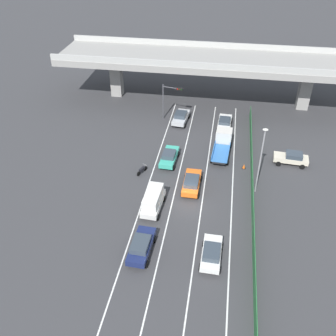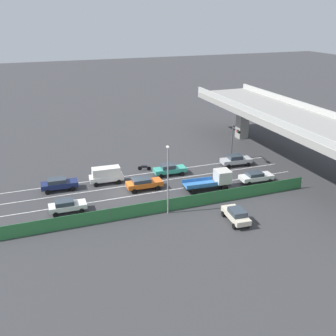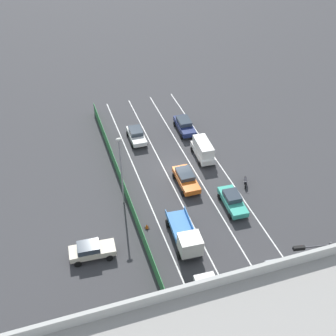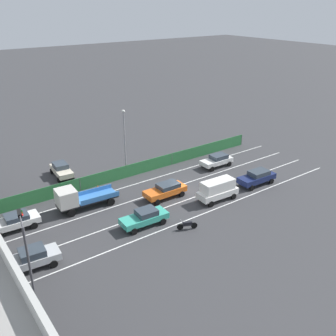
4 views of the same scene
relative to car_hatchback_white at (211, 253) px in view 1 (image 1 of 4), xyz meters
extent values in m
plane|color=#38383A|center=(-3.19, 7.59, -0.88)|extent=(300.00, 300.00, 0.00)
cube|color=silver|center=(-8.08, 10.72, -0.88)|extent=(0.14, 42.28, 0.01)
cube|color=silver|center=(-4.82, 10.72, -0.88)|extent=(0.14, 42.28, 0.01)
cube|color=silver|center=(-1.55, 10.72, -0.88)|extent=(0.14, 42.28, 0.01)
cube|color=silver|center=(1.71, 10.72, -0.88)|extent=(0.14, 42.28, 0.01)
cube|color=gray|center=(-3.19, 33.86, 5.99)|extent=(47.59, 10.28, 1.00)
cube|color=#B2B2AD|center=(-3.19, 28.93, 6.94)|extent=(47.59, 0.30, 0.90)
cube|color=#B2B2AD|center=(-3.19, 38.80, 6.94)|extent=(47.59, 0.30, 0.90)
cube|color=gray|center=(-18.41, 33.86, 2.30)|extent=(1.78, 1.78, 6.37)
cube|color=gray|center=(12.04, 33.86, 2.30)|extent=(1.78, 1.78, 6.37)
cube|color=#2D753D|center=(3.86, 10.72, -0.09)|extent=(0.06, 38.28, 1.59)
cylinder|color=#4C514C|center=(3.86, 4.34, -0.09)|extent=(0.10, 0.10, 1.59)
cylinder|color=#4C514C|center=(3.86, 17.10, -0.09)|extent=(0.10, 0.10, 1.59)
cylinder|color=#4C514C|center=(3.86, 29.86, -0.09)|extent=(0.10, 0.10, 1.59)
cube|color=silver|center=(0.00, 0.09, -0.12)|extent=(1.82, 4.31, 0.56)
cube|color=#333D47|center=(0.00, -0.25, 0.42)|extent=(1.57, 2.13, 0.52)
cylinder|color=black|center=(-0.84, 1.56, -0.56)|extent=(0.23, 0.64, 0.64)
cylinder|color=black|center=(0.90, 1.53, -0.56)|extent=(0.23, 0.64, 0.64)
cylinder|color=black|center=(-0.89, -1.35, -0.56)|extent=(0.23, 0.64, 0.64)
cylinder|color=black|center=(0.84, -1.38, -0.56)|extent=(0.23, 0.64, 0.64)
cube|color=#B7BABC|center=(-6.39, 25.91, -0.10)|extent=(2.23, 4.75, 0.60)
cube|color=#333D47|center=(-6.41, 25.69, 0.49)|extent=(1.78, 2.10, 0.58)
cylinder|color=black|center=(-7.17, 27.55, -0.56)|extent=(0.28, 0.66, 0.64)
cylinder|color=black|center=(-5.34, 27.39, -0.56)|extent=(0.28, 0.66, 0.64)
cylinder|color=black|center=(-7.44, 24.43, -0.56)|extent=(0.28, 0.66, 0.64)
cylinder|color=black|center=(-5.61, 24.27, -0.56)|extent=(0.28, 0.66, 0.64)
cube|color=silver|center=(-6.67, 6.07, -0.07)|extent=(1.98, 4.62, 0.66)
cube|color=silver|center=(-6.67, 6.07, 0.82)|extent=(1.73, 3.79, 1.13)
cylinder|color=black|center=(-7.47, 7.66, -0.56)|extent=(0.25, 0.65, 0.64)
cylinder|color=black|center=(-5.72, 7.57, -0.56)|extent=(0.25, 0.65, 0.64)
cylinder|color=black|center=(-7.63, 4.58, -0.56)|extent=(0.25, 0.65, 0.64)
cylinder|color=black|center=(-5.88, 4.49, -0.56)|extent=(0.25, 0.65, 0.64)
cube|color=teal|center=(-6.41, 15.18, -0.11)|extent=(1.95, 4.68, 0.59)
cube|color=#333D47|center=(-6.42, 14.91, 0.45)|extent=(1.62, 1.97, 0.54)
cylinder|color=black|center=(-7.20, 16.78, -0.56)|extent=(0.25, 0.65, 0.64)
cylinder|color=black|center=(-5.46, 16.70, -0.56)|extent=(0.25, 0.65, 0.64)
cylinder|color=black|center=(-7.35, 13.66, -0.56)|extent=(0.25, 0.65, 0.64)
cylinder|color=black|center=(-5.61, 13.57, -0.56)|extent=(0.25, 0.65, 0.64)
cube|color=white|center=(0.13, 25.36, -0.12)|extent=(2.02, 4.65, 0.56)
cube|color=#333D47|center=(0.12, 25.07, 0.38)|extent=(1.70, 2.14, 0.45)
cylinder|color=black|center=(-0.73, 26.95, -0.56)|extent=(0.25, 0.65, 0.64)
cylinder|color=black|center=(1.11, 26.88, -0.56)|extent=(0.25, 0.65, 0.64)
cylinder|color=black|center=(-0.86, 23.84, -0.56)|extent=(0.25, 0.65, 0.64)
cylinder|color=black|center=(0.99, 23.77, -0.56)|extent=(0.25, 0.65, 0.64)
cube|color=orange|center=(-3.00, 10.32, -0.09)|extent=(1.86, 4.72, 0.62)
cube|color=#333D47|center=(-3.00, 9.91, 0.46)|extent=(1.62, 2.35, 0.48)
cylinder|color=black|center=(-3.89, 11.93, -0.56)|extent=(0.23, 0.64, 0.64)
cylinder|color=black|center=(-2.07, 11.91, -0.56)|extent=(0.23, 0.64, 0.64)
cylinder|color=black|center=(-3.92, 8.73, -0.56)|extent=(0.23, 0.64, 0.64)
cylinder|color=black|center=(-2.10, 8.72, -0.56)|extent=(0.23, 0.64, 0.64)
cube|color=navy|center=(-6.56, -0.14, -0.08)|extent=(1.97, 4.74, 0.65)
cube|color=#333D47|center=(-6.57, -0.44, 0.51)|extent=(1.66, 2.37, 0.52)
cylinder|color=black|center=(-7.38, 1.48, -0.56)|extent=(0.25, 0.65, 0.64)
cylinder|color=black|center=(-5.60, 1.41, -0.56)|extent=(0.25, 0.65, 0.64)
cylinder|color=black|center=(-7.51, -1.69, -0.56)|extent=(0.25, 0.65, 0.64)
cylinder|color=black|center=(-5.73, -1.77, -0.56)|extent=(0.25, 0.65, 0.64)
cube|color=black|center=(0.05, 17.95, -0.16)|extent=(2.02, 6.33, 0.25)
cube|color=beige|center=(0.19, 20.13, 0.79)|extent=(2.16, 2.00, 1.65)
cube|color=#3875BC|center=(-0.01, 16.94, 0.02)|extent=(2.31, 4.34, 0.10)
cube|color=#3875BC|center=(-1.00, 17.00, 0.26)|extent=(0.34, 4.21, 0.49)
cube|color=#3875BC|center=(0.97, 16.88, 0.26)|extent=(0.34, 4.21, 0.49)
cylinder|color=black|center=(-0.84, 20.13, -0.48)|extent=(0.31, 0.81, 0.80)
cylinder|color=black|center=(1.20, 20.00, -0.48)|extent=(0.31, 0.81, 0.80)
cylinder|color=black|center=(-1.10, 15.90, -0.48)|extent=(0.31, 0.81, 0.80)
cylinder|color=black|center=(0.94, 15.77, -0.48)|extent=(0.31, 0.81, 0.80)
cylinder|color=black|center=(-9.03, 12.89, -0.58)|extent=(0.34, 0.59, 0.60)
cylinder|color=black|center=(-9.59, 11.66, -0.58)|extent=(0.34, 0.59, 0.60)
cube|color=black|center=(-9.31, 12.28, -0.30)|extent=(0.64, 0.95, 0.36)
cylinder|color=#B2B2B2|center=(-9.07, 12.79, 0.04)|extent=(0.56, 0.28, 0.03)
cube|color=beige|center=(8.75, 17.33, -0.11)|extent=(4.34, 2.01, 0.59)
cube|color=#333D47|center=(9.05, 17.31, 0.47)|extent=(2.12, 1.65, 0.56)
cylinder|color=black|center=(7.25, 16.57, -0.56)|extent=(0.65, 0.26, 0.64)
cylinder|color=black|center=(7.37, 18.29, -0.56)|extent=(0.65, 0.26, 0.64)
cylinder|color=black|center=(10.12, 16.37, -0.56)|extent=(0.65, 0.26, 0.64)
cylinder|color=black|center=(10.24, 18.09, -0.56)|extent=(0.65, 0.26, 0.64)
cylinder|color=#47474C|center=(-9.21, 26.64, 1.88)|extent=(0.18, 0.18, 5.52)
cylinder|color=#47474C|center=(-7.80, 26.38, 4.33)|extent=(2.83, 0.64, 0.12)
cube|color=black|center=(-6.68, 26.17, 4.33)|extent=(1.00, 0.45, 0.32)
sphere|color=red|center=(-7.01, 26.07, 4.33)|extent=(0.20, 0.20, 0.20)
sphere|color=#3B2806|center=(-6.71, 26.02, 4.33)|extent=(0.20, 0.20, 0.20)
sphere|color=black|center=(-6.42, 25.96, 4.33)|extent=(0.20, 0.20, 0.20)
cylinder|color=gray|center=(4.28, 10.93, 3.09)|extent=(0.16, 0.16, 7.94)
ellipsoid|color=silver|center=(4.28, 10.93, 7.24)|extent=(0.60, 0.36, 0.28)
cone|color=orange|center=(2.99, 15.39, -0.59)|extent=(0.36, 0.36, 0.58)
cube|color=black|center=(2.99, 15.39, -0.87)|extent=(0.47, 0.47, 0.03)
camera|label=1|loc=(-0.08, -23.94, 26.47)|focal=40.31mm
camera|label=2|loc=(42.27, -3.11, 20.99)|focal=42.05mm
camera|label=3|loc=(10.50, 45.35, 30.75)|focal=46.85mm
camera|label=4|loc=(-33.05, 31.66, 18.84)|focal=41.02mm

